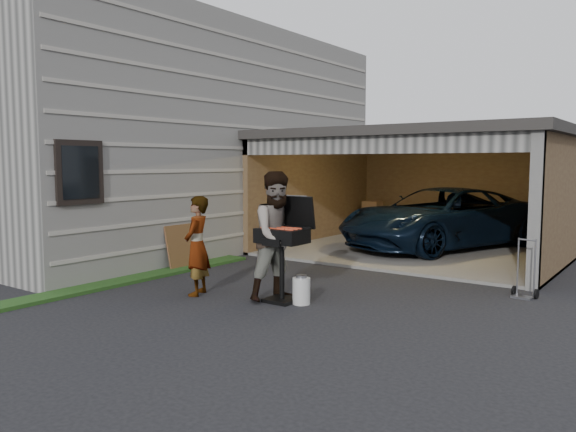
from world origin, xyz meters
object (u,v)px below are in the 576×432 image
(woman, at_px, (197,246))
(bbq_grill, at_px, (284,239))
(plywood_panel, at_px, (183,247))
(minivan, at_px, (440,220))
(man, at_px, (279,236))
(propane_tank, at_px, (301,291))
(hand_truck, at_px, (524,286))

(woman, height_order, bbq_grill, bbq_grill)
(bbq_grill, xyz_separation_m, plywood_panel, (-3.30, 0.99, -0.53))
(bbq_grill, distance_m, plywood_panel, 3.49)
(minivan, distance_m, woman, 7.07)
(man, distance_m, plywood_panel, 3.39)
(woman, height_order, propane_tank, woman)
(propane_tank, xyz_separation_m, plywood_panel, (-3.63, 0.98, 0.25))
(propane_tank, bearing_deg, plywood_panel, 164.86)
(woman, relative_size, bbq_grill, 0.99)
(propane_tank, bearing_deg, man, 178.86)
(plywood_panel, distance_m, hand_truck, 6.48)
(plywood_panel, bearing_deg, man, -16.92)
(woman, xyz_separation_m, propane_tank, (1.73, 0.50, -0.61))
(minivan, relative_size, woman, 3.29)
(man, bearing_deg, woman, 132.45)
(woman, xyz_separation_m, hand_truck, (4.41, 2.94, -0.63))
(minivan, height_order, propane_tank, minivan)
(bbq_grill, bearing_deg, propane_tank, 2.10)
(man, xyz_separation_m, plywood_panel, (-3.20, 0.97, -0.57))
(woman, bearing_deg, minivan, 143.78)
(plywood_panel, bearing_deg, propane_tank, -15.14)
(minivan, distance_m, man, 6.41)
(man, relative_size, propane_tank, 4.98)
(woman, xyz_separation_m, bbq_grill, (1.40, 0.48, 0.16))
(hand_truck, bearing_deg, propane_tank, -130.16)
(hand_truck, bearing_deg, man, -134.46)
(propane_tank, bearing_deg, woman, -164.03)
(minivan, height_order, woman, woman)
(man, distance_m, propane_tank, 0.92)
(minivan, height_order, bbq_grill, bbq_grill)
(bbq_grill, relative_size, plywood_panel, 1.80)
(man, xyz_separation_m, propane_tank, (0.43, -0.01, -0.81))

